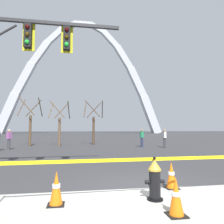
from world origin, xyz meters
The scene contains 13 objects.
ground_plane centered at (0.00, 0.00, 0.00)m, with size 240.00×240.00×0.00m, color #333335.
fire_hydrant centered at (0.04, -0.99, 0.47)m, with size 0.46×0.48×0.99m.
caution_tape_barrier centered at (-0.12, -0.93, 0.72)m, with size 6.66×0.27×1.01m.
traffic_cone_by_hydrant centered at (0.84, -0.14, 0.36)m, with size 0.36×0.36×0.73m.
traffic_cone_mid_sidewalk centered at (-2.18, -0.97, 0.36)m, with size 0.36×0.36×0.73m.
traffic_cone_curb_edge centered at (0.13, -1.91, 0.36)m, with size 0.36×0.36×0.73m.
monument_arch centered at (0.00, 66.72, 17.43)m, with size 54.75×2.65×39.13m.
tree_far_left centered at (-6.17, 15.67, 2.03)m, with size 2.10×2.11×4.57m.
tree_left_mid centered at (-3.38, 14.85, 1.87)m, with size 1.94×1.95×4.20m.
tree_center_left centered at (-0.08, 16.26, 1.99)m, with size 2.06×2.07×4.48m.
pedestrian_walking_left centered at (-7.00, 12.16, 0.82)m, with size 0.34×0.39×1.59m.
pedestrian_standing_center centered at (5.71, 11.78, 0.82)m, with size 0.23×0.36×1.59m.
pedestrian_near_trees centered at (4.05, 12.99, 0.82)m, with size 0.39×0.30×1.59m.
Camera 1 is at (-1.75, -5.86, 1.65)m, focal length 34.51 mm.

